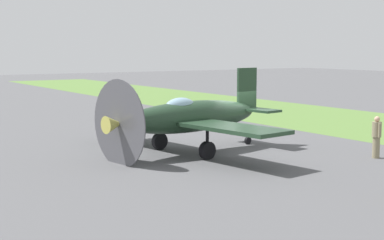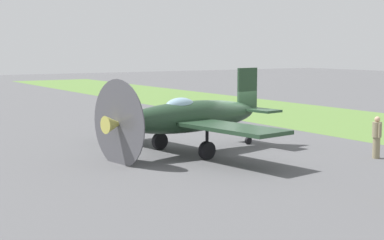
# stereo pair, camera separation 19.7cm
# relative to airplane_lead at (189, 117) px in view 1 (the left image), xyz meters

# --- Properties ---
(ground_plane) EXTENTS (160.00, 160.00, 0.00)m
(ground_plane) POSITION_rel_airplane_lead_xyz_m (0.40, -2.96, -1.57)
(ground_plane) COLOR #515154
(airplane_lead) EXTENTS (10.60, 8.43, 3.75)m
(airplane_lead) POSITION_rel_airplane_lead_xyz_m (0.00, 0.00, 0.00)
(airplane_lead) COLOR #233D28
(airplane_lead) RESTS_ON ground
(ground_crew_chief) EXTENTS (0.58, 0.38, 1.73)m
(ground_crew_chief) POSITION_rel_airplane_lead_xyz_m (-5.10, -5.86, -0.66)
(ground_crew_chief) COLOR #847A5B
(ground_crew_chief) RESTS_ON ground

